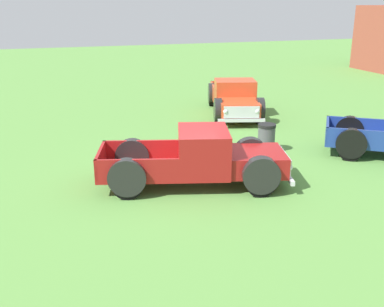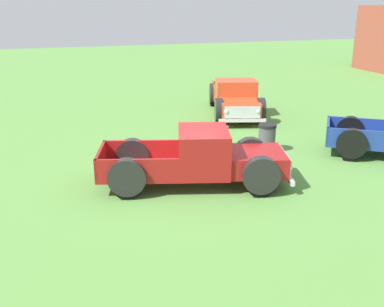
# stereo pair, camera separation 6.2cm
# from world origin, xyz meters

# --- Properties ---
(ground_plane) EXTENTS (80.00, 80.00, 0.00)m
(ground_plane) POSITION_xyz_m (0.00, 0.00, 0.00)
(ground_plane) COLOR #5B9342
(pickup_truck_foreground) EXTENTS (3.14, 5.35, 1.55)m
(pickup_truck_foreground) POSITION_xyz_m (0.60, 0.33, 0.74)
(pickup_truck_foreground) COLOR maroon
(pickup_truck_foreground) RESTS_ON ground_plane
(pickup_truck_behind_right) EXTENTS (5.38, 3.19, 1.55)m
(pickup_truck_behind_right) POSITION_xyz_m (-6.37, 4.23, 0.74)
(pickup_truck_behind_right) COLOR #D14723
(pickup_truck_behind_right) RESTS_ON ground_plane
(trash_can) EXTENTS (0.59, 0.59, 0.95)m
(trash_can) POSITION_xyz_m (-1.44, 3.22, 0.48)
(trash_can) COLOR #4C4C51
(trash_can) RESTS_ON ground_plane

